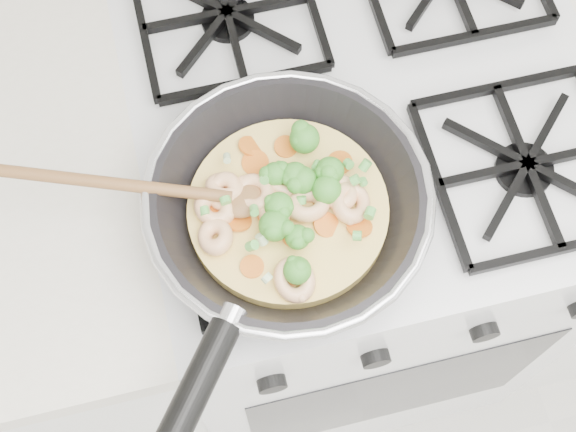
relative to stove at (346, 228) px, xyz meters
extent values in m
cube|color=silver|center=(0.00, 0.00, -0.01)|extent=(0.60, 0.60, 0.90)
cube|color=black|center=(0.00, -0.30, -0.01)|extent=(0.48, 0.00, 0.40)
cube|color=black|center=(0.00, 0.00, 0.45)|extent=(0.56, 0.56, 0.02)
torus|color=silver|center=(-0.14, -0.15, 0.52)|extent=(0.32, 0.32, 0.01)
cylinder|color=black|center=(-0.29, -0.35, 0.52)|extent=(0.14, 0.17, 0.03)
cylinder|color=#FDDA6E|center=(-0.14, -0.15, 0.49)|extent=(0.22, 0.22, 0.02)
ellipsoid|color=brown|center=(-0.19, -0.14, 0.50)|extent=(0.06, 0.06, 0.02)
cylinder|color=brown|center=(-0.32, -0.10, 0.53)|extent=(0.24, 0.09, 0.05)
torus|color=#F0C18E|center=(-0.08, -0.15, 0.50)|extent=(0.05, 0.05, 0.02)
torus|color=#F0C18E|center=(-0.23, -0.17, 0.50)|extent=(0.05, 0.05, 0.03)
torus|color=#F0C18E|center=(-0.16, -0.24, 0.50)|extent=(0.06, 0.06, 0.02)
torus|color=#F0C18E|center=(-0.22, -0.14, 0.50)|extent=(0.07, 0.07, 0.02)
torus|color=#F0C18E|center=(-0.12, -0.16, 0.50)|extent=(0.06, 0.06, 0.03)
torus|color=#F0C18E|center=(-0.18, -0.13, 0.50)|extent=(0.07, 0.07, 0.02)
torus|color=#F0C18E|center=(-0.21, -0.12, 0.50)|extent=(0.06, 0.06, 0.02)
torus|color=#F0C18E|center=(-0.16, -0.16, 0.50)|extent=(0.06, 0.06, 0.02)
torus|color=#F0C18E|center=(-0.14, -0.12, 0.50)|extent=(0.07, 0.07, 0.02)
torus|color=#F0C18E|center=(-0.21, -0.12, 0.50)|extent=(0.07, 0.07, 0.03)
torus|color=#F0C18E|center=(-0.08, -0.17, 0.50)|extent=(0.07, 0.07, 0.03)
ellipsoid|color=#489932|center=(-0.14, -0.20, 0.51)|extent=(0.04, 0.04, 0.03)
ellipsoid|color=#489932|center=(-0.16, -0.18, 0.52)|extent=(0.04, 0.04, 0.03)
ellipsoid|color=#489932|center=(-0.12, -0.13, 0.52)|extent=(0.04, 0.04, 0.03)
ellipsoid|color=#489932|center=(-0.15, -0.16, 0.52)|extent=(0.04, 0.04, 0.03)
ellipsoid|color=#489932|center=(-0.09, -0.13, 0.52)|extent=(0.04, 0.04, 0.03)
ellipsoid|color=#489932|center=(-0.13, -0.13, 0.51)|extent=(0.04, 0.04, 0.03)
ellipsoid|color=#489932|center=(-0.15, -0.23, 0.51)|extent=(0.04, 0.04, 0.03)
ellipsoid|color=#489932|center=(-0.10, -0.15, 0.52)|extent=(0.04, 0.04, 0.03)
ellipsoid|color=#489932|center=(-0.11, -0.08, 0.52)|extent=(0.04, 0.04, 0.03)
ellipsoid|color=#489932|center=(-0.15, -0.12, 0.51)|extent=(0.04, 0.04, 0.03)
cylinder|color=orange|center=(-0.20, -0.16, 0.50)|extent=(0.03, 0.03, 0.01)
cylinder|color=orange|center=(-0.21, -0.12, 0.50)|extent=(0.04, 0.04, 0.01)
cylinder|color=orange|center=(-0.16, -0.12, 0.50)|extent=(0.04, 0.04, 0.01)
cylinder|color=orange|center=(-0.07, -0.19, 0.50)|extent=(0.04, 0.04, 0.01)
cylinder|color=orange|center=(-0.15, -0.19, 0.50)|extent=(0.03, 0.03, 0.01)
cylinder|color=orange|center=(-0.17, -0.07, 0.50)|extent=(0.04, 0.04, 0.01)
cylinder|color=orange|center=(-0.17, -0.09, 0.50)|extent=(0.04, 0.04, 0.00)
cylinder|color=orange|center=(-0.16, -0.16, 0.50)|extent=(0.03, 0.03, 0.01)
cylinder|color=orange|center=(-0.23, -0.13, 0.50)|extent=(0.04, 0.04, 0.01)
cylinder|color=orange|center=(-0.16, -0.24, 0.50)|extent=(0.03, 0.03, 0.01)
cylinder|color=orange|center=(-0.13, -0.08, 0.50)|extent=(0.03, 0.03, 0.01)
cylinder|color=orange|center=(-0.20, -0.21, 0.50)|extent=(0.03, 0.03, 0.00)
cylinder|color=orange|center=(-0.11, -0.18, 0.50)|extent=(0.04, 0.04, 0.01)
cylinder|color=orange|center=(-0.16, -0.14, 0.50)|extent=(0.04, 0.04, 0.00)
cylinder|color=orange|center=(-0.07, -0.11, 0.50)|extent=(0.03, 0.03, 0.01)
cylinder|color=#57B146|center=(-0.10, -0.12, 0.51)|extent=(0.01, 0.01, 0.01)
cylinder|color=#57B146|center=(-0.07, -0.12, 0.51)|extent=(0.01, 0.01, 0.01)
cylinder|color=#57B146|center=(-0.21, -0.14, 0.52)|extent=(0.01, 0.01, 0.01)
cylinder|color=#B6D596|center=(-0.18, -0.19, 0.51)|extent=(0.01, 0.01, 0.01)
cylinder|color=#57B146|center=(-0.07, -0.15, 0.52)|extent=(0.01, 0.01, 0.01)
cylinder|color=#B6D596|center=(-0.16, -0.18, 0.52)|extent=(0.01, 0.01, 0.01)
cylinder|color=#57B146|center=(-0.06, -0.15, 0.52)|extent=(0.01, 0.01, 0.01)
cylinder|color=#B6D596|center=(-0.15, -0.16, 0.52)|extent=(0.01, 0.01, 0.01)
cylinder|color=#57B146|center=(-0.16, -0.12, 0.52)|extent=(0.01, 0.01, 0.01)
cylinder|color=#57B146|center=(-0.13, -0.15, 0.51)|extent=(0.01, 0.01, 0.01)
cylinder|color=#57B146|center=(-0.20, -0.12, 0.51)|extent=(0.01, 0.01, 0.01)
cylinder|color=#57B146|center=(-0.05, -0.13, 0.52)|extent=(0.01, 0.01, 0.01)
cylinder|color=#57B146|center=(-0.08, -0.21, 0.52)|extent=(0.01, 0.01, 0.01)
cylinder|color=#B6D596|center=(-0.19, -0.24, 0.52)|extent=(0.01, 0.01, 0.01)
cylinder|color=#B6D596|center=(-0.11, -0.08, 0.51)|extent=(0.01, 0.01, 0.01)
cylinder|color=#B6D596|center=(-0.20, -0.09, 0.51)|extent=(0.01, 0.01, 0.01)
cylinder|color=#57B146|center=(-0.06, -0.19, 0.52)|extent=(0.01, 0.01, 0.01)
cylinder|color=#57B146|center=(-0.19, -0.20, 0.52)|extent=(0.01, 0.01, 0.01)
cylinder|color=#57B146|center=(-0.18, -0.16, 0.52)|extent=(0.01, 0.01, 0.01)
cylinder|color=#57B146|center=(-0.23, -0.14, 0.51)|extent=(0.01, 0.01, 0.01)
camera|label=1|loc=(-0.23, -0.50, 1.30)|focal=50.02mm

